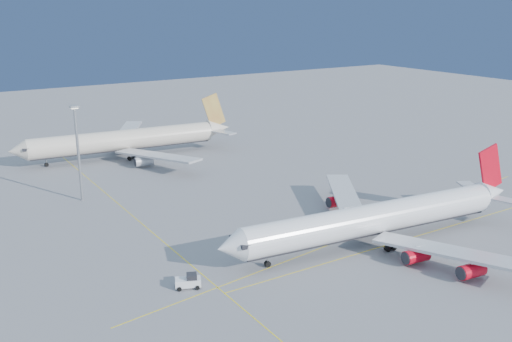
% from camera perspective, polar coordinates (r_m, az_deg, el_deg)
% --- Properties ---
extents(ground, '(500.00, 500.00, 0.00)m').
position_cam_1_polar(ground, '(128.27, 9.52, -4.90)').
color(ground, slate).
rests_on(ground, ground).
extents(taxiway_lines, '(118.86, 140.00, 0.02)m').
position_cam_1_polar(taxiway_lines, '(124.31, 2.46, -5.37)').
color(taxiway_lines, yellow).
rests_on(taxiway_lines, ground).
extents(airliner_virgin, '(69.73, 62.32, 17.20)m').
position_cam_1_polar(airliner_virgin, '(116.07, 12.30, -4.62)').
color(airliner_virgin, white).
rests_on(airliner_virgin, ground).
extents(airliner_etihad, '(69.41, 63.88, 18.11)m').
position_cam_1_polar(airliner_etihad, '(182.08, -12.64, 3.08)').
color(airliner_etihad, beige).
rests_on(airliner_etihad, ground).
extents(pushback_tug, '(4.79, 3.90, 2.42)m').
position_cam_1_polar(pushback_tug, '(98.32, -6.74, -10.89)').
color(pushback_tug, white).
rests_on(pushback_tug, ground).
extents(light_mast, '(2.02, 2.02, 23.37)m').
position_cam_1_polar(light_mast, '(141.77, -17.41, 2.46)').
color(light_mast, gray).
rests_on(light_mast, ground).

